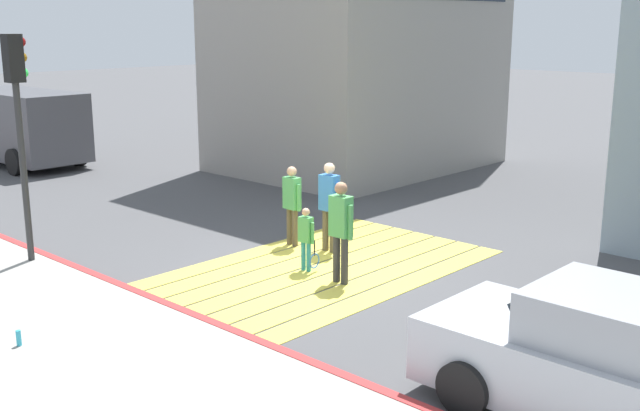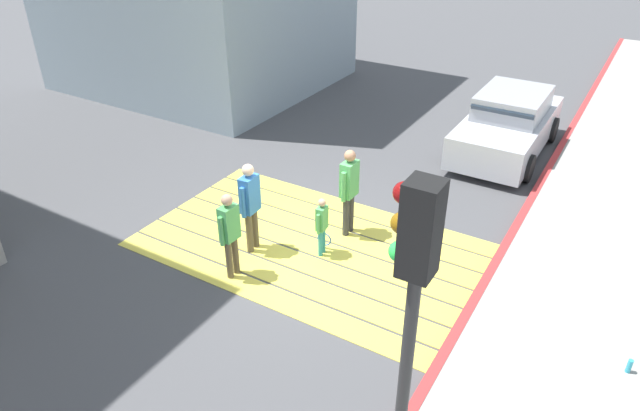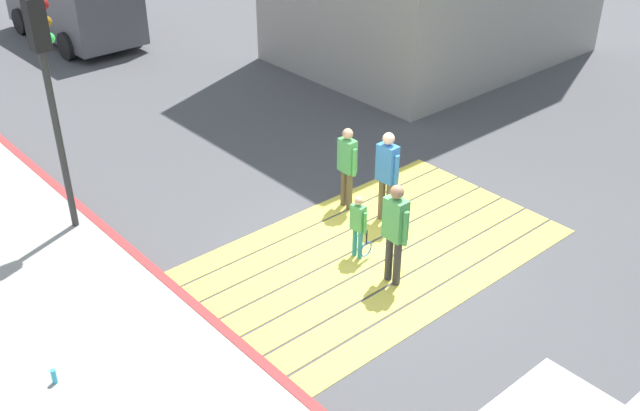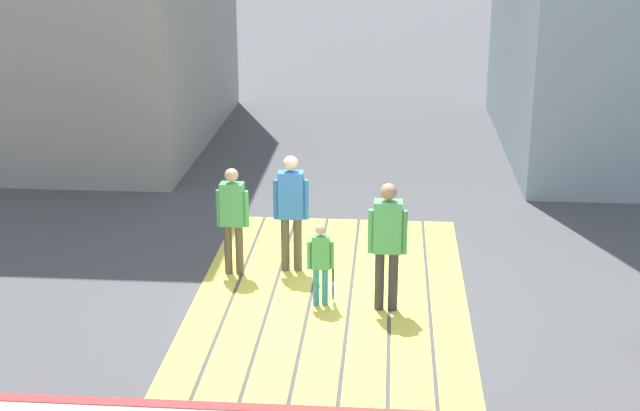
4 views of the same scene
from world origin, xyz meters
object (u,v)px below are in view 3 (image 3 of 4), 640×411
water_bottle (54,376)px  pedestrian_adult_lead (395,228)px  traffic_light_corner (47,72)px  pedestrian_adult_side (347,162)px  pedestrian_adult_trailing (387,171)px  pedestrian_child_with_racket (359,224)px

water_bottle → pedestrian_adult_lead: (5.19, -1.28, 0.82)m
traffic_light_corner → pedestrian_adult_side: 5.41m
water_bottle → pedestrian_adult_trailing: size_ratio=0.12×
pedestrian_adult_trailing → pedestrian_child_with_racket: pedestrian_adult_trailing is taller
pedestrian_adult_side → water_bottle: bearing=-171.1°
pedestrian_adult_side → pedestrian_adult_trailing: bearing=-77.0°
traffic_light_corner → water_bottle: (-2.02, -3.59, -2.81)m
pedestrian_adult_trailing → pedestrian_child_with_racket: 1.37m
pedestrian_adult_lead → pedestrian_child_with_racket: bearing=85.5°
pedestrian_adult_lead → pedestrian_adult_side: 2.51m
traffic_light_corner → pedestrian_adult_lead: bearing=-56.9°
water_bottle → pedestrian_adult_trailing: bearing=1.3°
pedestrian_adult_trailing → water_bottle: bearing=-178.7°
pedestrian_child_with_racket → pedestrian_adult_trailing: bearing=24.1°
pedestrian_adult_lead → pedestrian_child_with_racket: size_ratio=1.51×
pedestrian_adult_side → pedestrian_child_with_racket: 1.73m
pedestrian_adult_trailing → pedestrian_child_with_racket: bearing=-155.9°
pedestrian_adult_trailing → pedestrian_adult_side: bearing=103.0°
pedestrian_adult_side → pedestrian_adult_lead: bearing=-115.5°
water_bottle → pedestrian_adult_trailing: (6.47, 0.14, 0.81)m
traffic_light_corner → pedestrian_adult_trailing: size_ratio=2.37×
water_bottle → pedestrian_child_with_racket: size_ratio=0.18×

